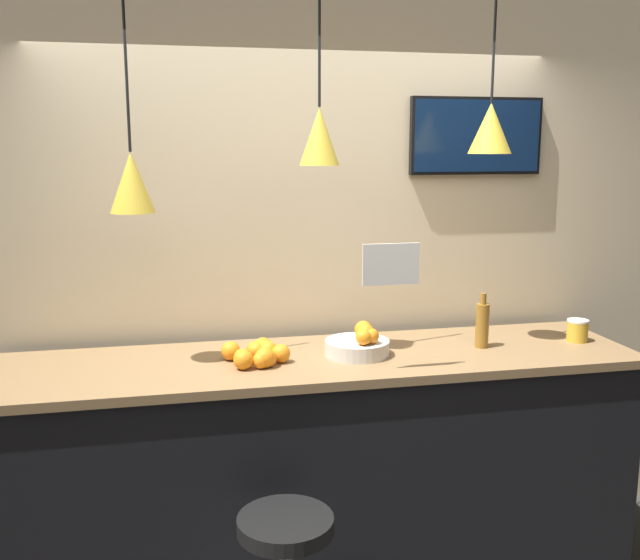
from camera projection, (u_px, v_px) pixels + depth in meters
The scene contains 11 objects.
back_wall at pixel (300, 267), 3.59m from camera, with size 8.00×0.06×2.90m.
service_counter at pixel (320, 472), 3.30m from camera, with size 2.89×0.72×1.12m.
fruit_bowl at pixel (359, 344), 3.21m from camera, with size 0.29×0.29×0.15m.
orange_pile at pixel (258, 353), 3.10m from camera, with size 0.29×0.26×0.09m.
juice_bottle at pixel (482, 324), 3.33m from camera, with size 0.06×0.06×0.26m.
spread_jar at pixel (577, 330), 3.44m from camera, with size 0.10×0.10×0.11m.
pendant_lamp_left at pixel (132, 181), 2.90m from camera, with size 0.18×0.18×1.02m.
pendant_lamp_middle at pixel (319, 135), 3.03m from camera, with size 0.17×0.17×0.84m.
pendant_lamp_right at pixel (490, 128), 3.19m from camera, with size 0.19×0.19×0.79m.
mounted_tv at pixel (476, 136), 3.61m from camera, with size 0.70×0.04×0.39m.
hanging_menu_board at pixel (391, 264), 2.89m from camera, with size 0.24×0.01×0.17m.
Camera 1 is at (-0.65, -2.31, 2.05)m, focal length 40.00 mm.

